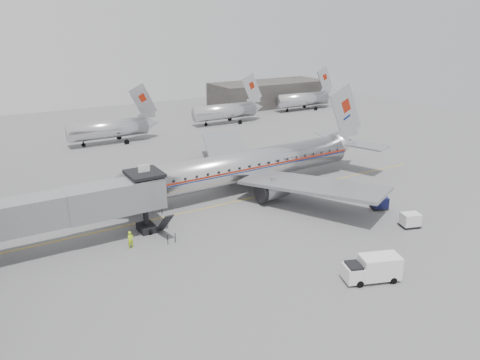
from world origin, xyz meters
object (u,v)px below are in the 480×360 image
Objects in this scene: baggage_cart_navy at (380,203)px; ramp_worker at (131,240)px; service_van at (373,268)px; baggage_cart_white at (410,220)px; airliner at (249,165)px.

ramp_worker is (-28.13, 5.38, 0.11)m from baggage_cart_navy.
service_van reaches higher than baggage_cart_white.
baggage_cart_white is (-1.00, -5.24, 0.04)m from baggage_cart_navy.
baggage_cart_white is (8.34, -19.03, -2.36)m from airliner.
service_van is at bearing -135.10° from baggage_cart_white.
service_van is 2.18× the size of baggage_cart_white.
service_van is 12.90m from baggage_cart_white.
ramp_worker reaches higher than baggage_cart_white.
service_van reaches higher than baggage_cart_navy.
service_van is at bearing -62.79° from ramp_worker.
airliner is at bearing 102.87° from service_van.
airliner reaches higher than baggage_cart_navy.
airliner is 17.66× the size of baggage_cart_navy.
baggage_cart_white is (11.59, 5.67, -0.36)m from service_van.
service_van is 2.86× the size of ramp_worker.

